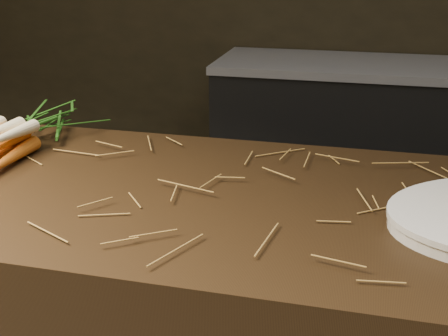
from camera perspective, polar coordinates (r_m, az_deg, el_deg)
name	(u,v)px	position (r m, az deg, el deg)	size (l,w,h in m)	color
back_counter	(391,144)	(3.06, 16.57, 2.37)	(1.82, 0.62, 0.84)	black
straw_bedding	(291,196)	(1.13, 6.77, -2.85)	(1.40, 0.60, 0.02)	olive
root_veg_bunch	(22,130)	(1.49, -19.84, 3.66)	(0.19, 0.55, 0.10)	#BE5B10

